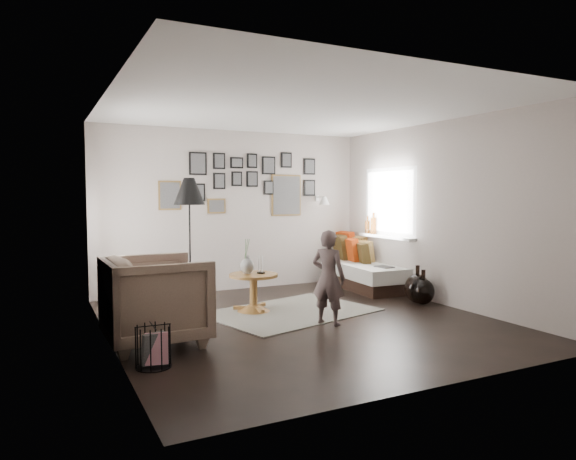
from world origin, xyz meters
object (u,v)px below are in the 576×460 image
demijohn_large (417,288)px  child (328,278)px  demijohn_small (423,291)px  vase (247,263)px  pedestal_table (254,294)px  magazine_basket (153,347)px  armchair (156,300)px  daybed (361,270)px  floor_lamp (189,196)px

demijohn_large → child: child is taller
demijohn_small → child: bearing=-168.2°
vase → demijohn_large: (2.42, -0.55, -0.44)m
demijohn_large → pedestal_table: bearing=167.3°
magazine_basket → armchair: bearing=76.1°
pedestal_table → daybed: size_ratio=0.34×
daybed → child: bearing=-129.2°
daybed → demijohn_small: 1.55m
daybed → demijohn_large: (-0.00, -1.43, -0.08)m
floor_lamp → magazine_basket: bearing=-113.9°
daybed → demijohn_small: size_ratio=3.86×
daybed → floor_lamp: size_ratio=1.08×
daybed → child: (-1.79, -1.92, 0.28)m
demijohn_large → child: bearing=-164.5°
armchair → magazine_basket: bearing=164.5°
vase → armchair: (-1.40, -0.92, -0.19)m
daybed → pedestal_table: bearing=-155.2°
magazine_basket → demijohn_small: bearing=13.9°
pedestal_table → demijohn_large: 2.40m
demijohn_small → pedestal_table: bearing=164.5°
pedestal_table → daybed: 2.51m
pedestal_table → vase: size_ratio=1.40×
armchair → demijohn_large: bearing=-86.0°
floor_lamp → demijohn_large: size_ratio=3.25×
vase → child: size_ratio=0.41×
floor_lamp → demijohn_large: bearing=-18.1°
floor_lamp → demijohn_small: bearing=-20.1°
armchair → pedestal_table: bearing=-60.2°
child → magazine_basket: bearing=69.6°
vase → magazine_basket: vase is taller
vase → magazine_basket: bearing=-133.7°
vase → pedestal_table: bearing=-14.0°
pedestal_table → child: (0.55, -1.02, 0.34)m
floor_lamp → daybed: bearing=7.9°
magazine_basket → child: 2.32m
vase → child: child is taller
vase → daybed: (2.42, 0.88, -0.36)m
magazine_basket → demijohn_small: demijohn_small is taller
demijohn_small → child: size_ratio=0.44×
pedestal_table → floor_lamp: (-0.73, 0.47, 1.30)m
magazine_basket → daybed: bearing=32.3°
daybed → magazine_basket: (-4.00, -2.53, -0.10)m
vase → floor_lamp: bearing=144.9°
daybed → vase: bearing=-156.2°
vase → armchair: 1.68m
pedestal_table → demijohn_large: size_ratio=1.19×
pedestal_table → vase: vase is taller
magazine_basket → demijohn_large: bearing=15.5°
daybed → floor_lamp: floor_lamp is taller
daybed → demijohn_small: (-0.00, -1.55, -0.10)m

